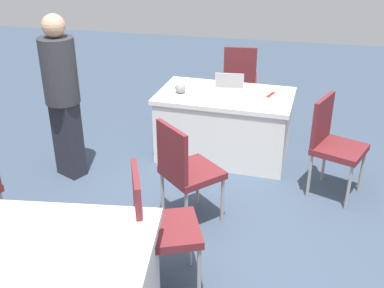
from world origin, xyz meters
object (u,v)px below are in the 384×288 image
object	(u,v)px
chair_tucked_left	(185,167)
laptop_silver	(228,90)
chair_aisle	(333,141)
person_attendee_browsing	(62,91)
table_foreground	(224,125)
scissors_red	(271,95)
yarn_ball	(180,88)
chair_tucked_right	(157,223)
chair_by_pillar	(240,75)

from	to	relation	value
chair_tucked_left	laptop_silver	bearing A→B (deg)	126.72
chair_aisle	person_attendee_browsing	xyz separation A→B (m)	(2.62, 0.23, 0.37)
table_foreground	scissors_red	xyz separation A→B (m)	(-0.49, -0.07, 0.37)
scissors_red	yarn_ball	bearing A→B (deg)	-62.56
person_attendee_browsing	scissors_red	xyz separation A→B (m)	(-1.97, -0.86, -0.19)
chair_tucked_left	person_attendee_browsing	world-z (taller)	person_attendee_browsing
table_foreground	person_attendee_browsing	bearing A→B (deg)	28.06
laptop_silver	yarn_ball	xyz separation A→B (m)	(0.51, 0.10, 0.02)
chair_tucked_right	laptop_silver	distance (m)	2.23
laptop_silver	yarn_ball	distance (m)	0.52
laptop_silver	person_attendee_browsing	bearing A→B (deg)	23.27
table_foreground	chair_tucked_right	distance (m)	2.20
chair_aisle	scissors_red	size ratio (longest dim) A/B	5.39
chair_tucked_right	person_attendee_browsing	world-z (taller)	person_attendee_browsing
person_attendee_browsing	yarn_ball	xyz separation A→B (m)	(-1.01, -0.71, -0.14)
chair_tucked_right	scissors_red	bearing A→B (deg)	142.63
chair_tucked_left	chair_tucked_right	world-z (taller)	chair_tucked_right
table_foreground	chair_tucked_right	size ratio (longest dim) A/B	1.53
laptop_silver	table_foreground	bearing A→B (deg)	24.56
chair_tucked_right	table_foreground	bearing A→B (deg)	154.51
table_foreground	scissors_red	bearing A→B (deg)	-171.67
person_attendee_browsing	scissors_red	bearing A→B (deg)	48.59
table_foreground	chair_tucked_right	bearing A→B (deg)	87.15
scissors_red	chair_tucked_left	bearing A→B (deg)	-4.12
chair_aisle	chair_tucked_right	bearing A→B (deg)	-14.92
chair_tucked_right	chair_by_pillar	distance (m)	3.42
person_attendee_browsing	yarn_ball	distance (m)	1.24
table_foreground	chair_aisle	bearing A→B (deg)	153.37
chair_tucked_right	chair_aisle	xyz separation A→B (m)	(-1.24, -1.63, -0.00)
table_foreground	chair_aisle	distance (m)	1.28
chair_tucked_left	laptop_silver	distance (m)	1.41
chair_tucked_right	chair_aisle	distance (m)	2.04
chair_by_pillar	scissors_red	size ratio (longest dim) A/B	5.36
chair_tucked_right	person_attendee_browsing	distance (m)	2.00
scissors_red	chair_aisle	bearing A→B (deg)	63.61
chair_tucked_right	laptop_silver	xyz separation A→B (m)	(-0.14, -2.21, 0.21)
person_attendee_browsing	laptop_silver	xyz separation A→B (m)	(-1.52, -0.81, -0.15)
person_attendee_browsing	chair_tucked_left	bearing A→B (deg)	2.26
table_foreground	chair_by_pillar	bearing A→B (deg)	-90.30
chair_aisle	chair_by_pillar	world-z (taller)	chair_aisle
person_attendee_browsing	yarn_ball	bearing A→B (deg)	60.00
person_attendee_browsing	scissors_red	distance (m)	2.16
chair_tucked_left	chair_aisle	size ratio (longest dim) A/B	0.99
table_foreground	laptop_silver	distance (m)	0.41
chair_tucked_right	person_attendee_browsing	bearing A→B (deg)	-158.05
chair_tucked_right	scissors_red	xyz separation A→B (m)	(-0.59, -2.26, 0.18)
laptop_silver	yarn_ball	world-z (taller)	laptop_silver
chair_tucked_right	chair_by_pillar	world-z (taller)	chair_tucked_right
laptop_silver	yarn_ball	size ratio (longest dim) A/B	2.93
chair_tucked_right	chair_by_pillar	xyz separation A→B (m)	(-0.12, -3.42, -0.01)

